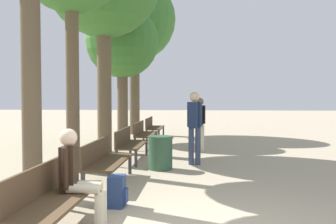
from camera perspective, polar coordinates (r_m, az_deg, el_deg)
name	(u,v)px	position (r m, az deg, el deg)	size (l,w,h in m)	color
bench_row_0	(51,194)	(4.80, -17.43, -11.80)	(0.55, 1.87, 0.81)	#4C3823
bench_row_1	(104,159)	(7.17, -9.73, -7.00)	(0.55, 1.87, 0.81)	#4C3823
bench_row_2	(129,142)	(9.63, -5.97, -4.57)	(0.55, 1.87, 0.81)	#4C3823
bench_row_3	(143,132)	(12.13, -3.76, -3.12)	(0.55, 1.87, 0.81)	#4C3823
bench_row_4	(153,126)	(14.64, -2.31, -2.17)	(0.55, 1.87, 0.81)	#4C3823
tree_row_3	(122,43)	(13.85, -7.00, 10.43)	(2.63, 2.63, 4.95)	brown
tree_row_4	(134,21)	(16.59, -5.16, 13.69)	(3.55, 3.55, 6.71)	brown
person_seated	(77,174)	(4.93, -13.68, -9.22)	(0.58, 0.33, 1.24)	beige
backpack	(117,191)	(5.73, -7.77, -11.90)	(0.27, 0.29, 0.47)	navy
pedestrian_near	(200,121)	(11.06, 4.86, -1.37)	(0.32, 0.24, 1.60)	beige
pedestrian_mid	(194,123)	(8.96, 4.04, -1.69)	(0.36, 0.30, 1.75)	#384260
trash_bin	(160,153)	(8.46, -1.21, -6.22)	(0.54, 0.54, 0.75)	#2D5138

